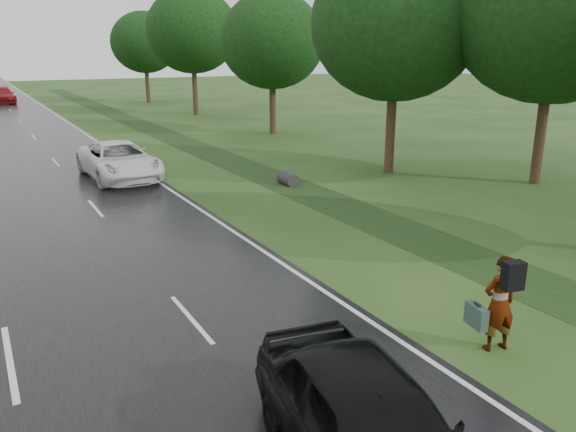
# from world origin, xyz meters

# --- Properties ---
(ground) EXTENTS (220.00, 220.00, 0.00)m
(ground) POSITION_xyz_m (0.00, 0.00, 0.00)
(ground) COLOR #203F16
(ground) RESTS_ON ground
(edge_stripe_east) EXTENTS (0.12, 180.00, 0.01)m
(edge_stripe_east) POSITION_xyz_m (6.75, 45.00, 0.04)
(edge_stripe_east) COLOR silver
(edge_stripe_east) RESTS_ON road
(drainage_ditch) EXTENTS (2.20, 120.00, 0.56)m
(drainage_ditch) POSITION_xyz_m (11.50, 18.71, 0.04)
(drainage_ditch) COLOR black
(drainage_ditch) RESTS_ON ground
(tree_east_b) EXTENTS (7.60, 7.60, 10.11)m
(tree_east_b) POSITION_xyz_m (17.00, 10.00, 6.68)
(tree_east_b) COLOR #312514
(tree_east_b) RESTS_ON ground
(tree_east_c) EXTENTS (7.00, 7.00, 9.29)m
(tree_east_c) POSITION_xyz_m (18.20, 24.00, 6.14)
(tree_east_c) COLOR #312514
(tree_east_c) RESTS_ON ground
(tree_east_d) EXTENTS (8.00, 8.00, 10.76)m
(tree_east_d) POSITION_xyz_m (17.80, 38.00, 7.15)
(tree_east_d) COLOR #312514
(tree_east_d) RESTS_ON ground
(tree_east_e) EXTENTS (8.40, 8.40, 10.93)m
(tree_east_e) POSITION_xyz_m (21.00, 5.00, 7.14)
(tree_east_e) COLOR #312514
(tree_east_e) RESTS_ON ground
(tree_east_f) EXTENTS (7.20, 7.20, 9.62)m
(tree_east_f) POSITION_xyz_m (17.50, 52.00, 6.37)
(tree_east_f) COLOR #312514
(tree_east_f) RESTS_ON ground
(pedestrian) EXTENTS (0.91, 0.89, 1.91)m
(pedestrian) POSITION_xyz_m (8.17, -4.01, 0.98)
(pedestrian) COLOR #A5998C
(pedestrian) RESTS_ON ground
(white_pickup) EXTENTS (2.91, 5.91, 1.62)m
(white_pickup) POSITION_xyz_m (5.50, 14.61, 0.85)
(white_pickup) COLOR white
(white_pickup) RESTS_ON road
(dark_sedan) EXTENTS (2.71, 5.09, 1.65)m
(dark_sedan) POSITION_xyz_m (3.88, -5.68, 0.86)
(dark_sedan) COLOR black
(dark_sedan) RESTS_ON road
(far_car_red) EXTENTS (2.60, 5.74, 1.63)m
(far_car_red) POSITION_xyz_m (3.42, 58.87, 0.86)
(far_car_red) COLOR maroon
(far_car_red) RESTS_ON road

